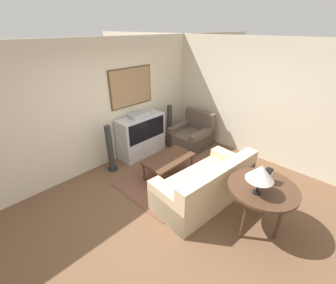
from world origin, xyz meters
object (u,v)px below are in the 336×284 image
object	(u,v)px
armchair	(192,136)
mantel_clock	(268,176)
coffee_table	(169,160)
console_table	(262,191)
couch	(206,186)
table_lamp	(261,173)
tv	(141,135)
speaker_tower_right	(169,125)
speaker_tower_left	(110,150)

from	to	relation	value
armchair	mantel_clock	world-z (taller)	mantel_clock
coffee_table	console_table	xyz separation A→B (m)	(-0.04, -1.94, 0.32)
couch	table_lamp	size ratio (longest dim) A/B	4.32
console_table	table_lamp	distance (m)	0.46
tv	speaker_tower_right	distance (m)	0.93
tv	mantel_clock	size ratio (longest dim) A/B	5.14
tv	coffee_table	xyz separation A→B (m)	(-0.23, -1.14, -0.11)
couch	speaker_tower_right	bearing A→B (deg)	-115.36
table_lamp	speaker_tower_left	distance (m)	3.10
tv	coffee_table	size ratio (longest dim) A/B	1.10
coffee_table	speaker_tower_left	xyz separation A→B (m)	(-0.70, 1.08, 0.10)
table_lamp	armchair	bearing A→B (deg)	55.65
console_table	coffee_table	bearing A→B (deg)	88.92
couch	console_table	size ratio (longest dim) A/B	1.94
console_table	tv	bearing A→B (deg)	85.05
table_lamp	couch	bearing A→B (deg)	80.02
armchair	mantel_clock	size ratio (longest dim) A/B	4.11
speaker_tower_left	table_lamp	bearing A→B (deg)	-81.27
tv	armchair	xyz separation A→B (m)	(1.19, -0.63, -0.22)
couch	armchair	xyz separation A→B (m)	(1.50, 1.50, -0.02)
armchair	speaker_tower_left	size ratio (longest dim) A/B	0.88
couch	speaker_tower_left	distance (m)	2.18
console_table	speaker_tower_right	xyz separation A→B (m)	(1.20, 3.02, -0.22)
table_lamp	speaker_tower_right	distance (m)	3.37
mantel_clock	speaker_tower_left	distance (m)	3.14
coffee_table	speaker_tower_right	bearing A→B (deg)	42.94
mantel_clock	speaker_tower_right	distance (m)	3.21
tv	console_table	size ratio (longest dim) A/B	1.16
speaker_tower_right	mantel_clock	bearing A→B (deg)	-109.49
tv	table_lamp	world-z (taller)	table_lamp
table_lamp	speaker_tower_left	bearing A→B (deg)	98.73
coffee_table	table_lamp	size ratio (longest dim) A/B	2.36
coffee_table	mantel_clock	xyz separation A→B (m)	(0.10, -1.93, 0.50)
armchair	coffee_table	size ratio (longest dim) A/B	0.88
table_lamp	speaker_tower_left	world-z (taller)	table_lamp
couch	tv	bearing A→B (deg)	-92.73
couch	console_table	bearing A→B (deg)	97.76
armchair	couch	bearing A→B (deg)	-45.79
tv	speaker_tower_right	size ratio (longest dim) A/B	1.11
console_table	speaker_tower_right	bearing A→B (deg)	68.39
armchair	speaker_tower_right	bearing A→B (deg)	-156.27
speaker_tower_left	coffee_table	bearing A→B (deg)	-57.05
armchair	console_table	xyz separation A→B (m)	(-1.46, -2.45, 0.43)
mantel_clock	speaker_tower_left	world-z (taller)	speaker_tower_left
tv	couch	size ratio (longest dim) A/B	0.60
tv	console_table	world-z (taller)	tv
armchair	table_lamp	size ratio (longest dim) A/B	2.07
table_lamp	speaker_tower_right	world-z (taller)	table_lamp
coffee_table	console_table	bearing A→B (deg)	-91.08
table_lamp	mantel_clock	xyz separation A→B (m)	(0.34, -0.00, -0.23)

